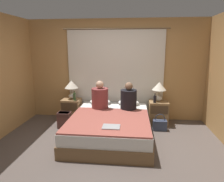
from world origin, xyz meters
TOP-DOWN VIEW (x-y plane):
  - ground_plane at (0.00, 0.00)m, footprint 16.00×16.00m
  - wall_back at (0.00, 1.80)m, footprint 4.52×0.06m
  - curtain_panel at (0.00, 1.73)m, footprint 2.59×0.02m
  - bed at (0.00, 0.64)m, footprint 1.59×2.08m
  - nightstand_left at (-1.06, 1.42)m, footprint 0.44×0.39m
  - nightstand_right at (1.06, 1.42)m, footprint 0.44×0.39m
  - lamp_left at (-1.06, 1.48)m, footprint 0.33×0.33m
  - lamp_right at (1.06, 1.48)m, footprint 0.33×0.33m
  - pillow_left at (-0.35, 1.47)m, footprint 0.51×0.35m
  - pillow_right at (0.35, 1.47)m, footprint 0.51×0.35m
  - blanket_on_bed at (0.00, 0.33)m, footprint 1.53×1.41m
  - person_left_in_bed at (-0.29, 1.08)m, footprint 0.37×0.37m
  - person_right_in_bed at (0.36, 1.08)m, footprint 0.36×0.36m
  - beer_bottle_on_left_stand at (-0.94, 1.30)m, footprint 0.07×0.07m
  - beer_bottle_on_right_stand at (0.96, 1.30)m, footprint 0.07×0.07m
  - laptop_on_bed at (0.09, -0.03)m, footprint 0.30×0.23m
  - backpack_on_floor at (-1.11, 0.97)m, footprint 0.29×0.22m
  - handbag_on_floor at (1.06, 1.06)m, footprint 0.30×0.16m

SIDE VIEW (x-z plane):
  - ground_plane at x=0.00m, z-range 0.00..0.00m
  - handbag_on_floor at x=1.06m, z-range -0.07..0.31m
  - backpack_on_floor at x=-1.11m, z-range 0.02..0.39m
  - bed at x=0.00m, z-range 0.00..0.44m
  - nightstand_left at x=-1.06m, z-range 0.00..0.57m
  - nightstand_right at x=1.06m, z-range 0.00..0.57m
  - blanket_on_bed at x=0.00m, z-range 0.45..0.48m
  - laptop_on_bed at x=0.09m, z-range 0.48..0.50m
  - pillow_left at x=-0.35m, z-range 0.45..0.57m
  - pillow_right at x=0.35m, z-range 0.45..0.57m
  - beer_bottle_on_right_stand at x=0.96m, z-range 0.54..0.77m
  - beer_bottle_on_left_stand at x=-0.94m, z-range 0.54..0.78m
  - person_right_in_bed at x=0.36m, z-range 0.39..1.01m
  - person_left_in_bed at x=-0.29m, z-range 0.38..1.03m
  - lamp_left at x=-1.06m, z-range 0.65..1.11m
  - lamp_right at x=1.06m, z-range 0.65..1.11m
  - curtain_panel at x=0.00m, z-range 0.00..2.26m
  - wall_back at x=0.00m, z-range 0.00..2.50m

